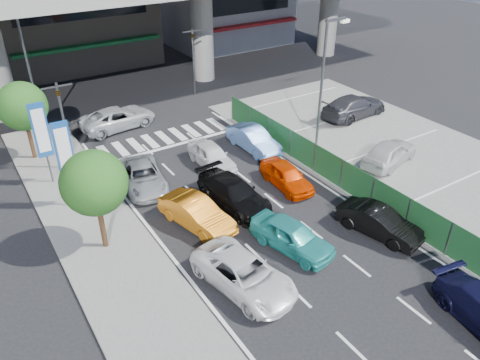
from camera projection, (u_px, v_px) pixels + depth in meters
ground at (284, 242)px, 21.39m from camera, size 120.00×120.00×0.00m
parking_lot at (410, 161)px, 27.92m from camera, size 12.00×28.00×0.06m
sidewalk_left at (106, 246)px, 21.00m from camera, size 4.00×30.00×0.12m
fence_run at (355, 183)px, 24.11m from camera, size 0.16×22.00×1.80m
traffic_light_left at (61, 105)px, 25.16m from camera, size 1.60×1.24×5.20m
traffic_light_right at (193, 45)px, 35.64m from camera, size 1.60×1.24×5.20m
street_lamp_right at (325, 77)px, 26.60m from camera, size 1.65×0.22×8.00m
street_lamp_left at (30, 63)px, 29.01m from camera, size 1.65×0.22×8.00m
signboard_near at (65, 154)px, 22.25m from camera, size 0.80×0.14×4.70m
signboard_far at (41, 133)px, 24.23m from camera, size 0.80×0.14×4.70m
tree_near at (94, 183)px, 19.29m from camera, size 2.80×2.80×4.80m
tree_far at (22, 106)px, 26.50m from camera, size 2.80×2.80×4.80m
sedan_white_mid_left at (244, 274)px, 18.57m from camera, size 2.98×5.04×1.32m
taxi_teal_mid at (292, 236)px, 20.64m from camera, size 2.54×4.32×1.38m
hatch_black_mid_right at (379, 222)px, 21.56m from camera, size 2.29×4.20×1.31m
taxi_orange_left at (197, 213)px, 22.11m from camera, size 2.41×4.41×1.38m
sedan_black_mid at (234, 193)px, 23.65m from camera, size 2.34×4.91×1.38m
taxi_orange_right at (287, 176)px, 25.25m from camera, size 1.75×3.83×1.27m
wagon_silver_front_left at (143, 176)px, 25.23m from camera, size 2.82×4.74×1.24m
sedan_white_front_mid at (212, 156)px, 27.18m from camera, size 1.64×3.94×1.34m
kei_truck_front_right at (253, 139)px, 28.99m from camera, size 1.60×4.23×1.38m
crossing_wagon_silver at (118, 118)px, 31.78m from camera, size 5.37×2.93×1.43m
parked_sedan_white at (390, 152)px, 27.26m from camera, size 4.57×2.71×1.46m
parked_sedan_dgrey at (354, 106)px, 33.30m from camera, size 5.46×2.57×1.54m
traffic_cone at (324, 159)px, 27.30m from camera, size 0.50×0.50×0.73m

